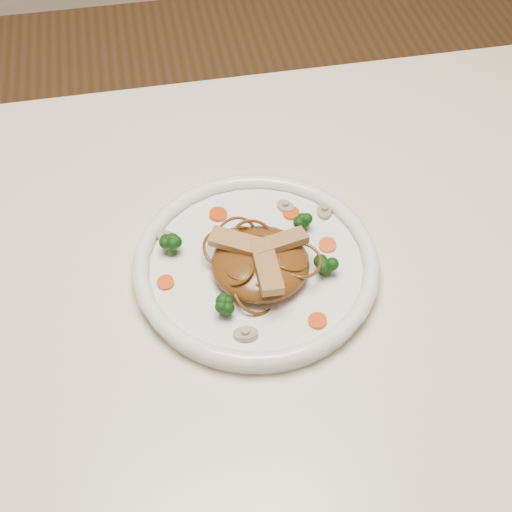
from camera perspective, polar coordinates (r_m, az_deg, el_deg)
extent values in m
plane|color=brown|center=(1.48, -1.08, -20.33)|extent=(4.00, 4.00, 0.00)
cube|color=beige|center=(0.83, -1.80, -2.93)|extent=(1.20, 0.80, 0.04)
cylinder|color=brown|center=(1.47, 17.42, 1.90)|extent=(0.06, 0.06, 0.71)
cylinder|color=white|center=(0.82, 0.00, -1.00)|extent=(0.38, 0.38, 0.02)
ellipsoid|color=brown|center=(0.79, 0.35, -0.59)|extent=(0.14, 0.14, 0.04)
cube|color=#AA7E50|center=(0.78, 1.96, 1.15)|extent=(0.07, 0.04, 0.01)
cube|color=#AA7E50|center=(0.78, -1.30, 1.06)|extent=(0.07, 0.06, 0.01)
cube|color=#AA7E50|center=(0.76, 0.87, -0.83)|extent=(0.03, 0.08, 0.01)
cylinder|color=red|center=(0.86, 2.91, 3.55)|extent=(0.02, 0.02, 0.00)
cylinder|color=red|center=(0.80, -7.48, -2.20)|extent=(0.02, 0.02, 0.00)
cylinder|color=red|center=(0.83, 5.93, 0.89)|extent=(0.02, 0.02, 0.00)
cylinder|color=red|center=(0.86, -3.14, 3.46)|extent=(0.03, 0.03, 0.00)
cylinder|color=red|center=(0.76, 5.09, -5.36)|extent=(0.03, 0.03, 0.00)
cylinder|color=#C2AA91|center=(0.75, -0.87, -6.47)|extent=(0.03, 0.03, 0.01)
cylinder|color=#C2AA91|center=(0.87, 5.68, 3.72)|extent=(0.03, 0.03, 0.01)
cylinder|color=#C2AA91|center=(0.84, -7.39, 1.49)|extent=(0.04, 0.04, 0.01)
cylinder|color=#C2AA91|center=(0.87, 2.44, 4.09)|extent=(0.03, 0.03, 0.01)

